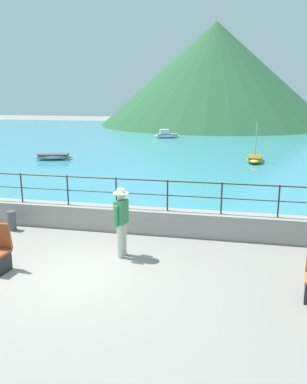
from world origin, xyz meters
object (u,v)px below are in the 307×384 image
bollard (12,221)px  boat_2 (255,159)px  person_walking (121,219)px  boat_1 (53,156)px  boat_0 (166,135)px

bollard → boat_2: boat_2 is taller
person_walking → boat_1: size_ratio=0.71×
boat_1 → boat_2: (11.99, 1.65, 0.01)m
person_walking → boat_1: (-8.20, 13.13, -0.72)m
bollard → person_walking: bearing=-17.6°
bollard → boat_1: (-4.43, 11.94, -0.04)m
person_walking → bollard: (-3.77, 1.19, -0.68)m
person_walking → boat_0: 26.71m
person_walking → boat_2: 15.27m
person_walking → bollard: size_ratio=2.98×
person_walking → boat_0: bearing=97.7°
boat_0 → boat_2: bearing=-57.8°
person_walking → boat_2: size_ratio=0.74×
bollard → boat_0: boat_0 is taller
bollard → boat_1: bollard is taller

